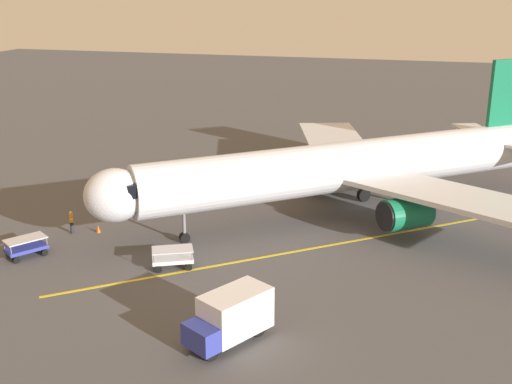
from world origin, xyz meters
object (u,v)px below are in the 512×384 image
Objects in this scene: ground_crew_wing_walker at (411,195)px; baggage_cart_portside at (193,177)px; ground_crew_loader at (376,171)px; airplane at (354,166)px; baggage_cart_starboard_side at (26,247)px; box_truck_near_nose at (230,317)px; safety_cone_nose_left at (98,229)px; safety_cone_nose_right at (205,193)px; ground_crew_marshaller at (72,222)px; baggage_cart_rear_apron at (173,258)px.

ground_crew_wing_walker reaches higher than baggage_cart_portside.
airplane is at bearing 85.01° from ground_crew_loader.
baggage_cart_starboard_side is (4.94, 18.14, 0.00)m from baggage_cart_portside.
box_truck_near_nose is 18.17m from safety_cone_nose_left.
airplane reaches higher than baggage_cart_starboard_side.
ground_crew_wing_walker is 29.98m from baggage_cart_starboard_side.
box_truck_near_nose is 23.77m from safety_cone_nose_right.
baggage_cart_portside is at bearing -15.94° from airplane.
baggage_cart_starboard_side is at bearing -21.71° from box_truck_near_nose.
safety_cone_nose_left and safety_cone_nose_right have the same top height.
box_truck_near_nose is 27.20m from baggage_cart_portside.
ground_crew_loader is 3.11× the size of safety_cone_nose_right.
ground_crew_marshaller is 14.31m from baggage_cart_portside.
safety_cone_nose_left is (17.45, 8.72, -3.73)m from airplane.
safety_cone_nose_left is 11.19m from safety_cone_nose_right.
safety_cone_nose_right is (-6.35, -10.86, -0.61)m from ground_crew_marshaller.
airplane reaches higher than baggage_cart_portside.
safety_cone_nose_left is (-1.74, -0.67, -0.61)m from ground_crew_marshaller.
box_truck_near_nose reaches higher than ground_crew_wing_walker.
safety_cone_nose_left is at bearing 45.80° from ground_crew_loader.
ground_crew_wing_walker is at bearing -144.06° from baggage_cart_starboard_side.
airplane reaches higher than safety_cone_nose_left.
ground_crew_wing_walker is 25.38m from box_truck_near_nose.
safety_cone_nose_right is (13.73, 8.65, -0.61)m from ground_crew_loader.
airplane is 11.54× the size of baggage_cart_starboard_side.
safety_cone_nose_left is at bearing 79.32° from baggage_cart_portside.
box_truck_near_nose is 1.68× the size of baggage_cart_rear_apron.
safety_cone_nose_right is (-2.15, 2.81, -0.38)m from baggage_cart_portside.
ground_crew_loader is at bearing -130.97° from baggage_cart_starboard_side.
airplane is at bearing -153.43° from safety_cone_nose_left.
baggage_cart_starboard_side is 5.71m from safety_cone_nose_left.
baggage_cart_starboard_side is 10.16m from baggage_cart_rear_apron.
baggage_cart_portside is 3.56m from safety_cone_nose_right.
airplane is 19.83× the size of ground_crew_marshaller.
ground_crew_loader is at bearing -115.02° from baggage_cart_rear_apron.
baggage_cart_rear_apron is at bearing 151.69° from safety_cone_nose_left.
safety_cone_nose_right is at bearing -66.95° from box_truck_near_nose.
ground_crew_loader is at bearing -94.99° from airplane.
baggage_cart_portside is 17.87m from baggage_cart_rear_apron.
baggage_cart_portside reaches higher than safety_cone_nose_left.
box_truck_near_nose is (7.88, 24.12, 0.50)m from ground_crew_wing_walker.
ground_crew_marshaller is at bearing 26.08° from airplane.
baggage_cart_rear_apron is at bearing -174.19° from baggage_cart_starboard_side.
baggage_cart_starboard_side is at bearing 65.16° from safety_cone_nose_right.
airplane is at bearing -127.46° from baggage_cart_rear_apron.
ground_crew_marshaller is (19.19, 9.39, -3.12)m from airplane.
ground_crew_wing_walker is 1.00× the size of ground_crew_loader.
safety_cone_nose_left is (13.90, -11.65, -1.11)m from box_truck_near_nose.
ground_crew_marshaller is at bearing 29.17° from ground_crew_wing_walker.
baggage_cart_portside is (19.33, -0.54, -0.23)m from ground_crew_wing_walker.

